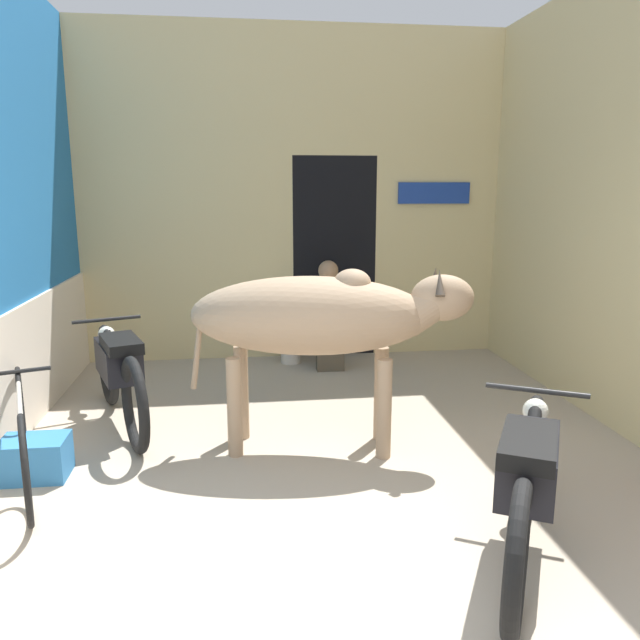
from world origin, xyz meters
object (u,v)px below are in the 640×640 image
(plastic_stool, at_px, (291,344))
(crate, at_px, (35,458))
(cow, at_px, (322,318))
(bicycle, at_px, (23,436))
(motorcycle_far, at_px, (119,371))
(shopkeeper_seated, at_px, (329,312))
(motorcycle_near, at_px, (527,478))

(plastic_stool, distance_m, crate, 3.31)
(cow, relative_size, bicycle, 1.27)
(bicycle, xyz_separation_m, crate, (0.02, 0.10, -0.21))
(cow, relative_size, motorcycle_far, 1.15)
(plastic_stool, bearing_deg, shopkeeper_seated, -30.89)
(cow, bearing_deg, motorcycle_near, -60.75)
(cow, bearing_deg, plastic_stool, 90.93)
(shopkeeper_seated, bearing_deg, bicycle, -133.86)
(cow, xyz_separation_m, motorcycle_near, (0.89, -1.58, -0.56))
(cow, height_order, shopkeeper_seated, cow)
(bicycle, xyz_separation_m, plastic_stool, (2.00, 2.74, -0.13))
(motorcycle_near, distance_m, motorcycle_far, 3.35)
(bicycle, height_order, crate, bicycle)
(motorcycle_far, height_order, crate, motorcycle_far)
(motorcycle_far, relative_size, shopkeeper_seated, 1.57)
(cow, bearing_deg, bicycle, -170.16)
(bicycle, bearing_deg, cow, 9.84)
(cow, distance_m, plastic_stool, 2.52)
(motorcycle_near, xyz_separation_m, plastic_stool, (-0.93, 3.97, -0.24))
(shopkeeper_seated, height_order, plastic_stool, shopkeeper_seated)
(plastic_stool, bearing_deg, crate, -126.85)
(bicycle, distance_m, crate, 0.23)
(crate, bearing_deg, cow, 7.19)
(cow, distance_m, shopkeeper_seated, 2.22)
(bicycle, height_order, shopkeeper_seated, shopkeeper_seated)
(cow, height_order, crate, cow)
(shopkeeper_seated, distance_m, crate, 3.42)
(motorcycle_near, distance_m, shopkeeper_seated, 3.77)
(cow, xyz_separation_m, bicycle, (-2.04, -0.35, -0.67))
(cow, relative_size, shopkeeper_seated, 1.80)
(motorcycle_near, bearing_deg, shopkeeper_seated, 97.99)
(crate, bearing_deg, shopkeeper_seated, 45.25)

